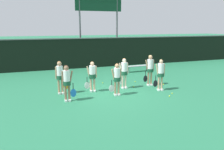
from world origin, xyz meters
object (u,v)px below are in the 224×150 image
at_px(bench_courtside, 138,66).
at_px(player_6, 150,67).
at_px(player_2, 161,72).
at_px(scoreboard, 99,10).
at_px(tennis_ball_4, 172,93).
at_px(tennis_ball_0, 134,87).
at_px(tennis_ball_1, 163,84).
at_px(player_0, 67,80).
at_px(player_3, 60,75).
at_px(player_4, 92,74).
at_px(tennis_ball_5, 135,82).
at_px(player_5, 124,71).
at_px(tennis_ball_2, 170,96).
at_px(tennis_ball_3, 103,83).
at_px(player_1, 117,77).

bearing_deg(bench_courtside, player_6, -108.57).
bearing_deg(player_2, player_6, 100.00).
xyz_separation_m(scoreboard, tennis_ball_4, (1.12, -9.70, -4.73)).
relative_size(tennis_ball_0, tennis_ball_4, 1.04).
xyz_separation_m(scoreboard, tennis_ball_1, (1.65, -8.04, -4.73)).
xyz_separation_m(player_0, player_3, (-0.18, 1.23, 0.01)).
xyz_separation_m(player_0, player_4, (1.46, 1.10, -0.06)).
bearing_deg(player_6, tennis_ball_5, 119.69).
relative_size(player_5, tennis_ball_4, 26.50).
bearing_deg(player_4, bench_courtside, 48.37).
distance_m(tennis_ball_1, tennis_ball_2, 2.21).
bearing_deg(tennis_ball_3, player_0, -134.04).
bearing_deg(tennis_ball_2, player_0, 168.14).
height_order(player_1, tennis_ball_1, player_1).
xyz_separation_m(tennis_ball_0, tennis_ball_5, (0.56, 1.00, -0.00)).
bearing_deg(tennis_ball_1, bench_courtside, 86.25).
relative_size(player_5, tennis_ball_0, 25.54).
relative_size(tennis_ball_0, tennis_ball_1, 1.02).
bearing_deg(player_3, tennis_ball_3, 25.74).
relative_size(player_3, player_4, 1.06).
distance_m(player_1, player_4, 1.43).
bearing_deg(scoreboard, player_5, -96.06).
bearing_deg(player_0, tennis_ball_5, 26.65).
relative_size(player_0, tennis_ball_1, 26.05).
distance_m(scoreboard, player_3, 9.66).
bearing_deg(bench_courtside, tennis_ball_3, -147.91).
xyz_separation_m(player_0, tennis_ball_4, (5.24, -0.66, -0.97)).
bearing_deg(player_4, player_0, -135.40).
bearing_deg(tennis_ball_3, tennis_ball_1, -25.24).
bearing_deg(player_4, tennis_ball_4, -17.33).
xyz_separation_m(player_5, tennis_ball_4, (1.96, -1.78, -0.97)).
relative_size(player_3, tennis_ball_0, 25.63).
xyz_separation_m(tennis_ball_2, tennis_ball_4, (0.39, 0.36, -0.00)).
xyz_separation_m(tennis_ball_3, tennis_ball_4, (2.77, -3.21, -0.00)).
height_order(scoreboard, tennis_ball_1, scoreboard).
bearing_deg(player_0, player_2, 2.24).
bearing_deg(bench_courtside, tennis_ball_5, -121.41).
bearing_deg(tennis_ball_2, scoreboard, 94.15).
bearing_deg(player_4, player_3, -177.01).
relative_size(player_1, tennis_ball_1, 24.93).
bearing_deg(tennis_ball_5, scoreboard, 92.82).
bearing_deg(player_0, player_3, 99.06).
height_order(bench_courtside, tennis_ball_1, bench_courtside).
bearing_deg(player_0, tennis_ball_2, -11.02).
relative_size(player_2, tennis_ball_5, 25.94).
distance_m(player_3, player_6, 5.12).
height_order(player_2, tennis_ball_4, player_2).
height_order(player_4, tennis_ball_4, player_4).
height_order(player_3, player_5, player_3).
relative_size(player_1, player_4, 1.01).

